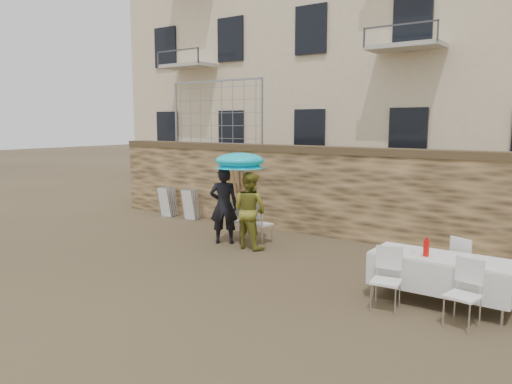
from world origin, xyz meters
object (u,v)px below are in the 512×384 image
Objects in this scene: umbrella at (240,163)px; table_chair_back at (467,265)px; man_suit at (224,206)px; table_chair_front_right at (463,294)px; woman_dress at (250,210)px; couple_chair_right at (262,223)px; table_chair_front_left at (386,280)px; soda_bottle at (426,248)px; couple_chair_left at (238,220)px; chair_stack_right at (194,204)px; chair_stack_left at (172,201)px; banquet_table at (442,259)px.

table_chair_back is at bearing -4.85° from umbrella.
man_suit is 1.88× the size of table_chair_front_right.
woman_dress is at bearing -15.95° from umbrella.
couple_chair_right is at bearing -80.21° from woman_dress.
umbrella reaches higher than woman_dress.
woman_dress is 1.81× the size of table_chair_front_left.
soda_bottle is (4.38, -1.83, 0.43)m from couple_chair_right.
chair_stack_right is at bearing -58.08° from couple_chair_left.
chair_stack_right is (-2.62, 1.25, -0.02)m from couple_chair_left.
chair_stack_left is 0.90m from chair_stack_right.
table_chair_back is at bearing 75.96° from banquet_table.
umbrella is 5.29m from table_chair_back.
chair_stack_right reaches higher than banquet_table.
table_chair_front_left reaches higher than chair_stack_right.
woman_dress is 1.01m from couple_chair_left.
man_suit is 0.69m from couple_chair_left.
chair_stack_left is at bearing -59.92° from man_suit.
table_chair_front_right is at bearing -21.60° from chair_stack_left.
soda_bottle is at bearing 168.11° from woman_dress.
chair_stack_right is at bearing -23.54° from woman_dress.
couple_chair_right is (-0.05, 0.55, -0.39)m from woman_dress.
woman_dress is (0.75, 0.00, -0.03)m from man_suit.
woman_dress is 4.51m from soda_bottle.
woman_dress is 6.68× the size of soda_bottle.
umbrella reaches higher than couple_chair_right.
banquet_table is 8.43m from chair_stack_right.
couple_chair_left is 1.04× the size of chair_stack_right.
couple_chair_right is 1.04× the size of chair_stack_right.
chair_stack_right is at bearing 143.83° from table_chair_front_left.
chair_stack_left is (-9.29, 3.68, -0.02)m from table_chair_front_right.
umbrella is at bearing 145.76° from table_chair_front_left.
couple_chair_left is 3.69× the size of soda_bottle.
soda_bottle is at bearing 133.03° from man_suit.
table_chair_front_left is (3.93, -1.88, -0.39)m from woman_dress.
couple_chair_left is 0.46× the size of banquet_table.
couple_chair_right is at bearing -20.65° from chair_stack_right.
table_chair_front_left is (4.28, -1.98, -1.43)m from umbrella.
table_chair_front_right is 1.04× the size of chair_stack_left.
woman_dress is 4.37m from table_chair_front_left.
table_chair_front_left is at bearing -26.77° from chair_stack_right.
man_suit is 5.51m from table_chair_back.
umbrella reaches higher than table_chair_back.
man_suit reaches higher than table_chair_back.
woman_dress is at bearing -22.87° from chair_stack_left.
chair_stack_right is (-7.29, 3.68, -0.02)m from table_chair_front_left.
man_suit is 1.88× the size of table_chair_front_left.
chair_stack_right is at bearing 167.63° from table_chair_front_right.
table_chair_front_left is at bearing 157.80° from couple_chair_right.
couple_chair_left is 5.55m from table_chair_back.
umbrella is at bearing 65.53° from couple_chair_right.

